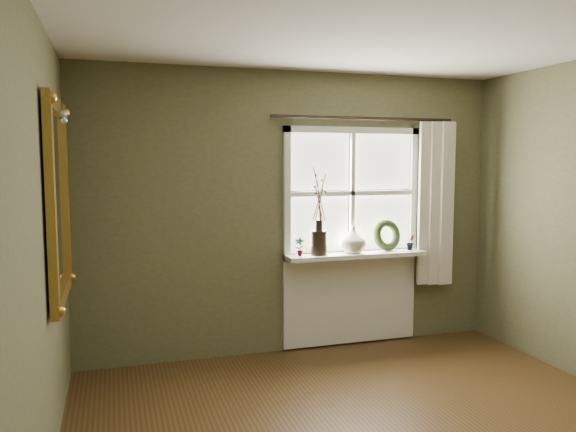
{
  "coord_description": "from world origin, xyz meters",
  "views": [
    {
      "loc": [
        -1.62,
        -2.68,
        1.78
      ],
      "look_at": [
        -0.3,
        1.55,
        1.35
      ],
      "focal_mm": 35.0,
      "sensor_mm": 36.0,
      "label": 1
    }
  ],
  "objects_px": {
    "wreath": "(387,238)",
    "gilt_mirror": "(58,200)",
    "dark_jug": "(319,243)",
    "cream_vase": "(353,240)"
  },
  "relations": [
    {
      "from": "dark_jug",
      "to": "wreath",
      "type": "relative_size",
      "value": 0.73
    },
    {
      "from": "wreath",
      "to": "dark_jug",
      "type": "bearing_deg",
      "value": 171.79
    },
    {
      "from": "dark_jug",
      "to": "gilt_mirror",
      "type": "bearing_deg",
      "value": -158.07
    },
    {
      "from": "dark_jug",
      "to": "wreath",
      "type": "height_order",
      "value": "wreath"
    },
    {
      "from": "cream_vase",
      "to": "gilt_mirror",
      "type": "height_order",
      "value": "gilt_mirror"
    },
    {
      "from": "wreath",
      "to": "gilt_mirror",
      "type": "bearing_deg",
      "value": -173.88
    },
    {
      "from": "cream_vase",
      "to": "wreath",
      "type": "xyz_separation_m",
      "value": [
        0.37,
        0.04,
        -0.01
      ]
    },
    {
      "from": "cream_vase",
      "to": "gilt_mirror",
      "type": "bearing_deg",
      "value": -160.87
    },
    {
      "from": "gilt_mirror",
      "to": "wreath",
      "type": "bearing_deg",
      "value": 17.53
    },
    {
      "from": "gilt_mirror",
      "to": "cream_vase",
      "type": "bearing_deg",
      "value": 19.13
    }
  ]
}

